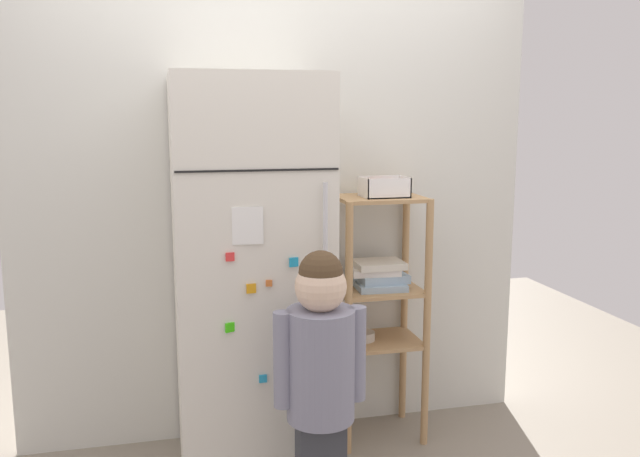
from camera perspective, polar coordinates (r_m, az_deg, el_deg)
kitchen_wall_back at (r=3.33m, az=-3.57°, el=1.48°), size 2.59×0.03×2.29m
refrigerator at (r=3.00m, az=-6.04°, el=-4.32°), size 0.65×0.68×1.79m
child_standing at (r=2.59m, az=0.00°, el=-11.55°), size 0.36×0.27×1.12m
pantry_shelf_unit at (r=3.33m, az=5.01°, el=-5.37°), size 0.43×0.35×1.23m
fruit_bin at (r=3.21m, az=5.33°, el=3.39°), size 0.22×0.17×0.10m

